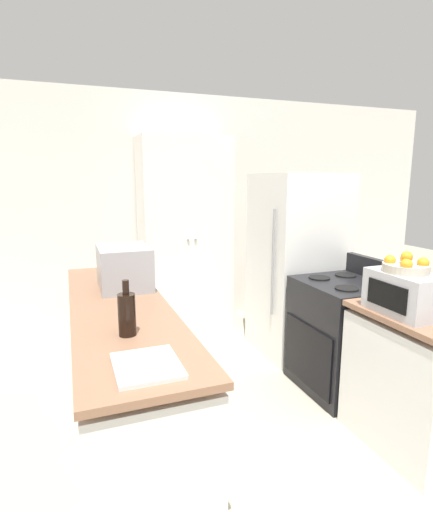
# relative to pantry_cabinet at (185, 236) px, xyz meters

# --- Properties ---
(wall_back) EXTENTS (7.00, 0.06, 2.60)m
(wall_back) POSITION_rel_pantry_cabinet_xyz_m (-0.07, 0.30, 0.24)
(wall_back) COLOR silver
(wall_back) RESTS_ON ground_plane
(counter_left) EXTENTS (0.60, 2.35, 0.88)m
(counter_left) POSITION_rel_pantry_cabinet_xyz_m (-0.92, -1.68, -0.63)
(counter_left) COLOR silver
(counter_left) RESTS_ON ground_plane
(counter_right) EXTENTS (0.60, 0.75, 0.88)m
(counter_right) POSITION_rel_pantry_cabinet_xyz_m (0.78, -2.48, -0.63)
(counter_right) COLOR silver
(counter_right) RESTS_ON ground_plane
(pantry_cabinet) EXTENTS (0.96, 0.52, 2.11)m
(pantry_cabinet) POSITION_rel_pantry_cabinet_xyz_m (0.00, 0.00, 0.00)
(pantry_cabinet) COLOR white
(pantry_cabinet) RESTS_ON ground_plane
(stove) EXTENTS (0.66, 0.70, 1.04)m
(stove) POSITION_rel_pantry_cabinet_xyz_m (0.80, -1.73, -0.61)
(stove) COLOR black
(stove) RESTS_ON ground_plane
(refrigerator) EXTENTS (0.74, 0.77, 1.72)m
(refrigerator) POSITION_rel_pantry_cabinet_xyz_m (0.84, -0.96, -0.20)
(refrigerator) COLOR white
(refrigerator) RESTS_ON ground_plane
(microwave) EXTENTS (0.37, 0.47, 0.31)m
(microwave) POSITION_rel_pantry_cabinet_xyz_m (-0.83, -1.29, -0.02)
(microwave) COLOR #939399
(microwave) RESTS_ON counter_left
(wine_bottle) EXTENTS (0.09, 0.09, 0.29)m
(wine_bottle) POSITION_rel_pantry_cabinet_xyz_m (-0.95, -2.22, -0.06)
(wine_bottle) COLOR black
(wine_bottle) RESTS_ON counter_left
(toaster_oven) EXTENTS (0.29, 0.43, 0.25)m
(toaster_oven) POSITION_rel_pantry_cabinet_xyz_m (0.65, -2.46, -0.05)
(toaster_oven) COLOR #B2B2B7
(toaster_oven) RESTS_ON counter_right
(fruit_bowl) EXTENTS (0.26, 0.26, 0.12)m
(fruit_bowl) POSITION_rel_pantry_cabinet_xyz_m (0.65, -2.44, 0.11)
(fruit_bowl) COLOR #B2A893
(fruit_bowl) RESTS_ON toaster_oven
(cutting_board) EXTENTS (0.27, 0.32, 0.02)m
(cutting_board) POSITION_rel_pantry_cabinet_xyz_m (-0.92, -2.62, -0.16)
(cutting_board) COLOR silver
(cutting_board) RESTS_ON counter_left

